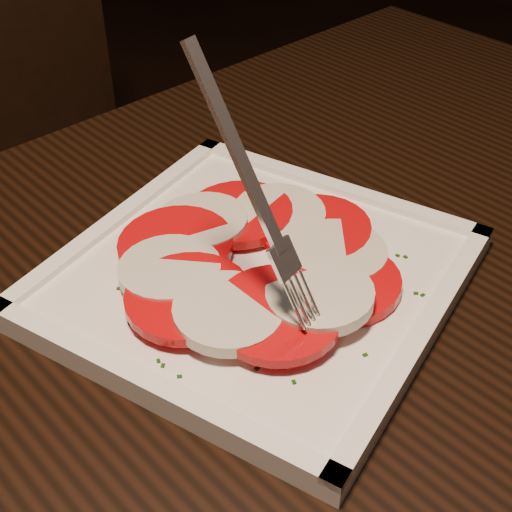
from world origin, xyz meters
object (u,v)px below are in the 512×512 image
at_px(plate, 256,278).
at_px(fork, 237,183).
at_px(table, 297,422).
at_px(chair, 39,162).

bearing_deg(plate, fork, -142.13).
xyz_separation_m(plate, fork, (-0.04, -0.03, 0.12)).
relative_size(plate, fork, 1.63).
bearing_deg(fork, plate, 21.34).
bearing_deg(table, chair, 84.35).
height_order(table, plate, plate).
height_order(table, chair, chair).
distance_m(table, chair, 0.73).
bearing_deg(fork, chair, 65.10).
bearing_deg(chair, plate, -102.83).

